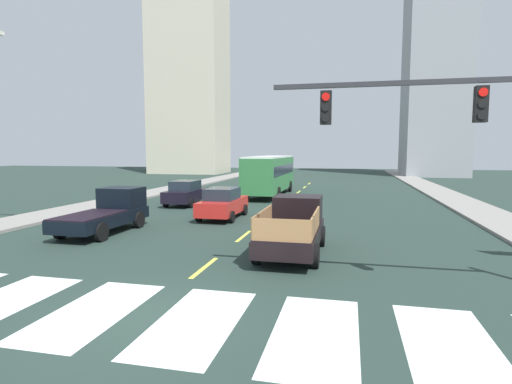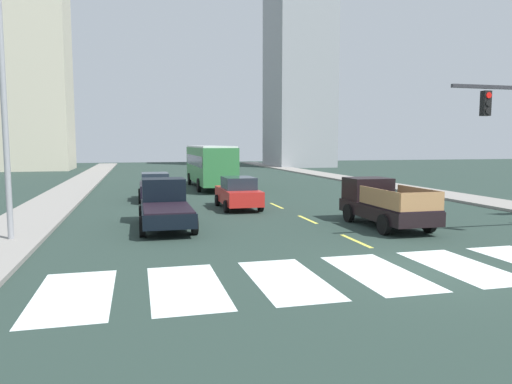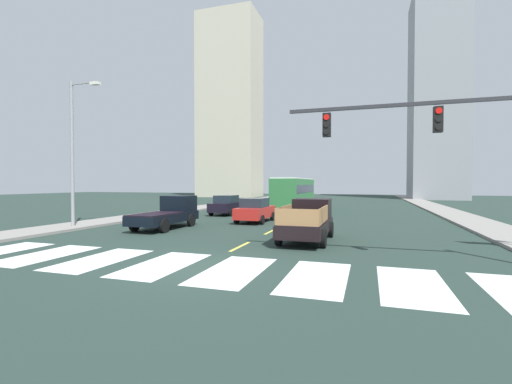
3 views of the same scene
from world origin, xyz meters
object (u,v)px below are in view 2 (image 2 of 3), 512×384
object	(u,v)px
pickup_dark	(165,205)
city_bus	(210,163)
streetlight_left	(9,101)
sedan_far	(155,187)
pickup_stakebed	(381,204)
sedan_mid	(238,193)

from	to	relation	value
pickup_dark	city_bus	xyz separation A→B (m)	(4.44, 16.93, 1.03)
pickup_dark	streetlight_left	xyz separation A→B (m)	(-5.33, -2.02, 4.05)
streetlight_left	city_bus	bearing A→B (deg)	62.74
pickup_dark	city_bus	distance (m)	17.54
city_bus	streetlight_left	xyz separation A→B (m)	(-9.77, -18.96, 3.02)
sedan_far	city_bus	bearing A→B (deg)	56.08
pickup_stakebed	sedan_mid	size ratio (longest dim) A/B	1.18
sedan_far	sedan_mid	world-z (taller)	same
sedan_far	sedan_mid	bearing A→B (deg)	-51.54
sedan_mid	sedan_far	bearing A→B (deg)	128.28
pickup_dark	city_bus	bearing A→B (deg)	74.93
pickup_stakebed	sedan_far	world-z (taller)	pickup_stakebed
pickup_dark	streetlight_left	distance (m)	6.99
sedan_far	streetlight_left	bearing A→B (deg)	-117.18
sedan_mid	streetlight_left	world-z (taller)	streetlight_left
city_bus	pickup_stakebed	bearing A→B (deg)	-77.20
city_bus	sedan_far	xyz separation A→B (m)	(-4.51, -7.43, -1.09)
pickup_dark	sedan_mid	world-z (taller)	pickup_dark
sedan_far	streetlight_left	size ratio (longest dim) A/B	0.49
pickup_stakebed	streetlight_left	xyz separation A→B (m)	(-14.34, -0.12, 4.03)
sedan_far	pickup_dark	bearing A→B (deg)	-92.21
sedan_far	streetlight_left	xyz separation A→B (m)	(-5.26, -11.52, 4.11)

